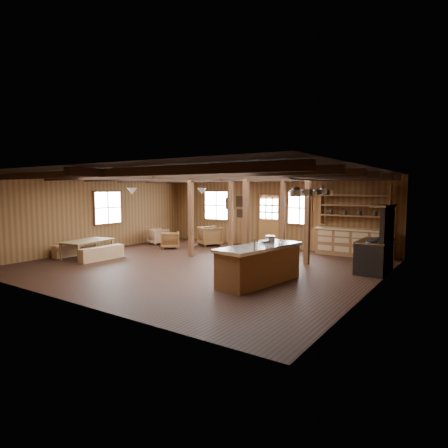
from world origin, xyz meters
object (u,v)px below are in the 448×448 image
(commercial_range, at_px, (376,250))
(armchair_c, at_px, (158,236))
(kitchen_island, at_px, (259,264))
(dining_table, at_px, (88,249))
(armchair_a, at_px, (170,240))
(armchair_b, at_px, (210,236))

(commercial_range, xyz_separation_m, armchair_c, (-8.85, 0.48, -0.29))
(kitchen_island, height_order, dining_table, kitchen_island)
(armchair_a, bearing_deg, armchair_c, -68.40)
(armchair_c, bearing_deg, kitchen_island, 169.10)
(armchair_b, xyz_separation_m, armchair_c, (-2.06, -0.90, -0.07))
(kitchen_island, distance_m, armchair_b, 6.34)
(dining_table, bearing_deg, armchair_a, -24.85)
(commercial_range, bearing_deg, armchair_b, 168.47)
(armchair_a, distance_m, armchair_c, 1.31)
(kitchen_island, relative_size, armchair_a, 3.63)
(armchair_b, bearing_deg, kitchen_island, 170.66)
(commercial_range, bearing_deg, kitchen_island, -126.11)
(kitchen_island, bearing_deg, armchair_c, 162.04)
(dining_table, height_order, armchair_b, armchair_b)
(armchair_b, bearing_deg, armchair_a, 92.32)
(commercial_range, distance_m, dining_table, 9.12)
(commercial_range, distance_m, armchair_a, 7.67)
(commercial_range, relative_size, armchair_b, 2.19)
(armchair_a, bearing_deg, armchair_b, -163.63)
(dining_table, xyz_separation_m, armchair_b, (1.76, 4.55, 0.10))
(dining_table, relative_size, armchair_a, 2.36)
(kitchen_island, relative_size, commercial_range, 1.37)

